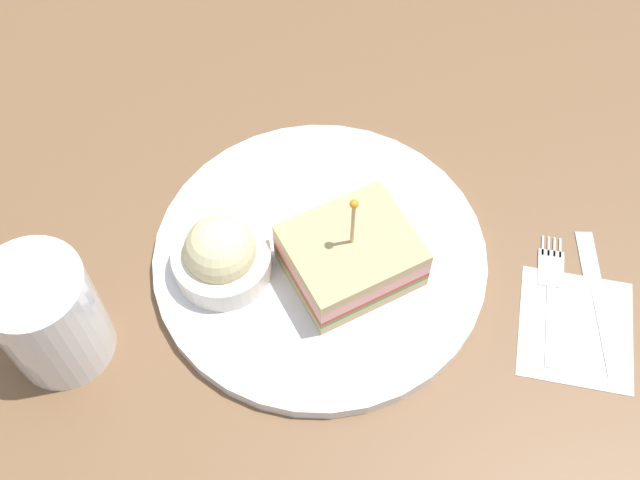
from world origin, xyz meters
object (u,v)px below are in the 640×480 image
(drink_glass, at_px, (50,318))
(napkin, at_px, (576,328))
(plate, at_px, (320,257))
(coleslaw_bowl, at_px, (221,255))
(fork, at_px, (551,284))
(knife, at_px, (595,291))
(sandwich_half_center, at_px, (351,256))

(drink_glass, height_order, napkin, drink_glass)
(plate, xyz_separation_m, coleslaw_bowl, (-0.08, -0.03, 0.03))
(coleslaw_bowl, xyz_separation_m, napkin, (0.29, -0.01, -0.03))
(napkin, bearing_deg, fork, 117.14)
(drink_glass, distance_m, napkin, 0.42)
(fork, xyz_separation_m, knife, (0.04, -0.00, 0.00))
(napkin, bearing_deg, drink_glass, -170.22)
(coleslaw_bowl, xyz_separation_m, drink_glass, (-0.11, -0.08, 0.01))
(plate, xyz_separation_m, sandwich_half_center, (0.03, -0.01, 0.03))
(fork, bearing_deg, coleslaw_bowl, -173.86)
(drink_glass, relative_size, fork, 0.82)
(plate, xyz_separation_m, fork, (0.20, 0.00, -0.00))
(coleslaw_bowl, distance_m, napkin, 0.30)
(knife, bearing_deg, coleslaw_bowl, -174.95)
(napkin, height_order, fork, fork)
(coleslaw_bowl, bearing_deg, knife, 5.05)
(drink_glass, bearing_deg, coleslaw_bowl, 34.73)
(sandwich_half_center, height_order, fork, sandwich_half_center)
(plate, relative_size, drink_glass, 2.75)
(sandwich_half_center, height_order, coleslaw_bowl, sandwich_half_center)
(sandwich_half_center, bearing_deg, plate, 153.87)
(coleslaw_bowl, height_order, drink_glass, drink_glass)
(coleslaw_bowl, distance_m, knife, 0.31)
(napkin, relative_size, fork, 0.82)
(fork, bearing_deg, napkin, -62.86)
(coleslaw_bowl, bearing_deg, napkin, -1.77)
(sandwich_half_center, relative_size, drink_glass, 1.26)
(plate, height_order, drink_glass, drink_glass)
(plate, height_order, napkin, plate)
(plate, relative_size, knife, 2.06)
(coleslaw_bowl, xyz_separation_m, knife, (0.31, 0.03, -0.03))
(napkin, bearing_deg, coleslaw_bowl, 178.23)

